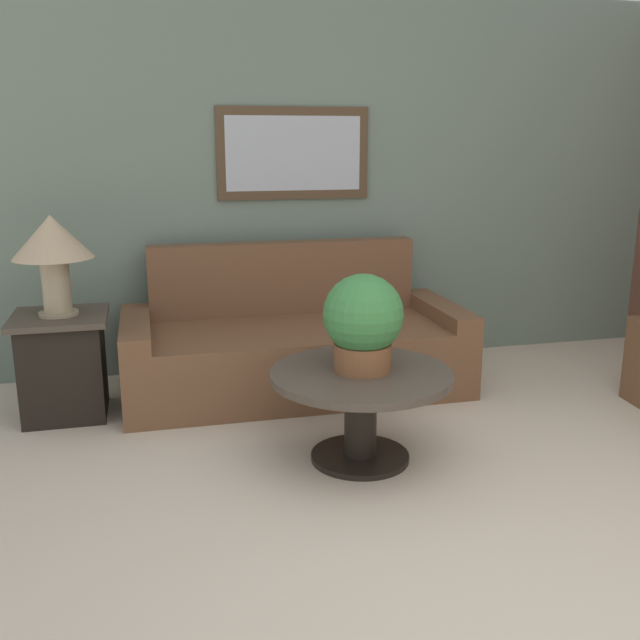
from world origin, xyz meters
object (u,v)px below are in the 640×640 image
Objects in this scene: couch_main at (294,346)px; table_lamp at (52,245)px; coffee_table at (361,396)px; side_table at (64,364)px; potted_plant_on_table at (363,321)px.

table_lamp is at bearing -174.25° from couch_main.
couch_main is 1.61m from table_lamp.
coffee_table is (0.10, -1.16, 0.06)m from couch_main.
potted_plant_on_table is at bearing -33.06° from side_table.
potted_plant_on_table is at bearing 52.87° from coffee_table.
coffee_table is 1.84m from side_table.
table_lamp is at bearing 116.57° from side_table.
potted_plant_on_table reaches higher than coffee_table.
coffee_table is 1.88× the size of potted_plant_on_table.
couch_main is 2.36× the size of coffee_table.
coffee_table is at bearing -33.58° from side_table.
couch_main is 3.77× the size of table_lamp.
side_table reaches higher than coffee_table.
couch_main is at bearing 5.75° from side_table.
side_table is 0.71m from table_lamp.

